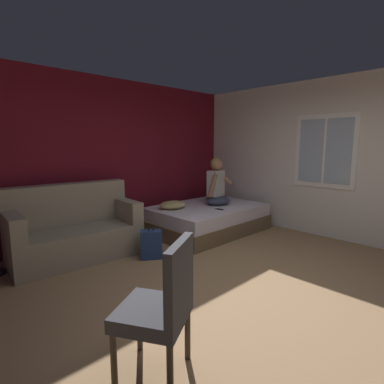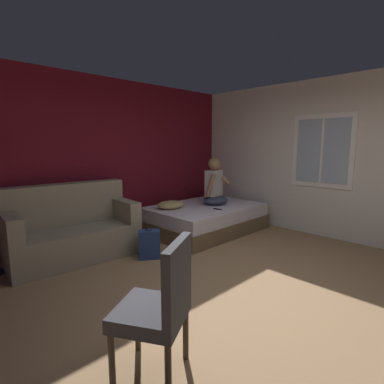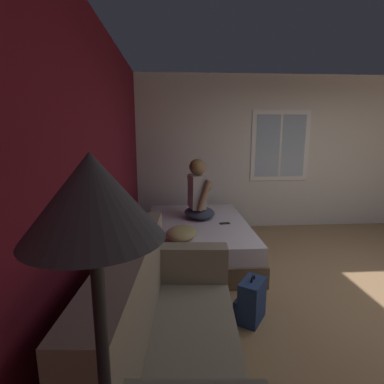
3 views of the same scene
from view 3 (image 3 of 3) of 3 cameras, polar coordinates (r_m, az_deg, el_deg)
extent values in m
cube|color=maroon|center=(2.75, -18.39, 2.66)|extent=(10.26, 0.16, 2.70)
cube|color=silver|center=(5.84, 19.77, 7.00)|extent=(0.16, 7.28, 2.70)
cube|color=white|center=(5.60, 16.44, 8.43)|extent=(0.02, 1.04, 1.24)
cube|color=#9EB2C6|center=(5.58, 16.50, 8.42)|extent=(0.01, 0.88, 1.08)
cube|color=white|center=(5.58, 16.50, 8.42)|extent=(0.01, 0.04, 1.08)
cube|color=brown|center=(4.36, 0.99, -10.19)|extent=(2.08, 1.44, 0.26)
cube|color=silver|center=(4.28, 1.00, -7.20)|extent=(2.01, 1.40, 0.22)
cube|color=gray|center=(2.29, -2.67, -30.19)|extent=(1.75, 0.92, 0.44)
cube|color=gray|center=(2.02, -11.80, -18.56)|extent=(1.71, 0.36, 0.60)
cube|color=gray|center=(2.72, -1.92, -13.35)|extent=(0.24, 0.81, 0.32)
ellipsoid|color=#383D51|center=(4.44, 1.43, -3.94)|extent=(0.59, 0.53, 0.16)
cube|color=#B2ADA8|center=(4.35, 0.94, 0.08)|extent=(0.36, 0.26, 0.48)
cylinder|color=#936B4C|center=(4.18, 2.33, -0.68)|extent=(0.12, 0.22, 0.44)
cylinder|color=#936B4C|center=(4.52, 1.35, 1.79)|extent=(0.15, 0.38, 0.29)
sphere|color=#936B4C|center=(4.30, 1.21, 4.60)|extent=(0.21, 0.21, 0.21)
ellipsoid|color=olive|center=(4.30, 0.96, 4.79)|extent=(0.26, 0.26, 0.23)
cube|color=navy|center=(3.01, 11.34, -19.63)|extent=(0.35, 0.32, 0.40)
cube|color=navy|center=(3.09, 9.12, -20.61)|extent=(0.23, 0.18, 0.18)
torus|color=black|center=(2.90, 11.51, -15.99)|extent=(0.08, 0.06, 0.09)
ellipsoid|color=tan|center=(3.61, -2.02, -7.80)|extent=(0.55, 0.47, 0.14)
cube|color=black|center=(4.21, 6.23, -5.95)|extent=(0.08, 0.15, 0.01)
cone|color=#4C4C51|center=(0.78, -18.51, -0.74)|extent=(0.36, 0.36, 0.22)
camera|label=1|loc=(4.05, 84.73, -1.06)|focal=28.00mm
camera|label=2|loc=(4.05, 84.73, -1.06)|focal=28.00mm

